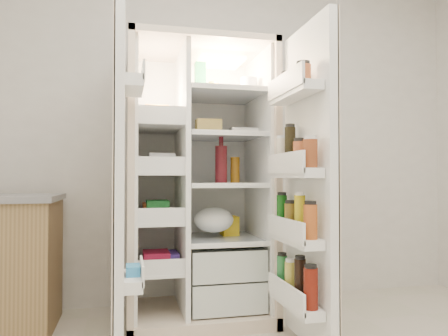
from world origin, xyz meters
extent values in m
cube|color=silver|center=(0.00, 2.00, 1.35)|extent=(4.00, 0.02, 2.70)
cube|color=beige|center=(-0.18, 1.93, 0.90)|extent=(0.92, 0.04, 1.80)
cube|color=beige|center=(-0.62, 1.60, 0.90)|extent=(0.04, 0.70, 1.80)
cube|color=beige|center=(0.26, 1.60, 0.90)|extent=(0.04, 0.70, 1.80)
cube|color=beige|center=(-0.18, 1.60, 1.78)|extent=(0.92, 0.70, 0.04)
cube|color=beige|center=(-0.18, 1.60, 0.04)|extent=(0.92, 0.70, 0.08)
cube|color=white|center=(-0.18, 1.90, 0.92)|extent=(0.84, 0.02, 1.68)
cube|color=white|center=(-0.59, 1.60, 0.92)|extent=(0.02, 0.62, 1.68)
cube|color=white|center=(0.23, 1.60, 0.92)|extent=(0.02, 0.62, 1.68)
cube|color=white|center=(-0.29, 1.60, 0.92)|extent=(0.03, 0.62, 1.68)
cube|color=silver|center=(-0.02, 1.58, 0.18)|extent=(0.47, 0.52, 0.19)
cube|color=silver|center=(-0.02, 1.58, 0.39)|extent=(0.47, 0.52, 0.19)
cube|color=#FFD18C|center=(-0.02, 1.65, 1.72)|extent=(0.30, 0.30, 0.02)
cube|color=white|center=(-0.44, 1.60, 0.35)|extent=(0.28, 0.58, 0.02)
cube|color=white|center=(-0.44, 1.60, 0.65)|extent=(0.28, 0.58, 0.02)
cube|color=white|center=(-0.44, 1.60, 0.95)|extent=(0.28, 0.58, 0.02)
cube|color=white|center=(-0.44, 1.60, 1.25)|extent=(0.28, 0.58, 0.02)
cube|color=silver|center=(-0.02, 1.60, 0.52)|extent=(0.49, 0.58, 0.01)
cube|color=silver|center=(-0.02, 1.60, 0.88)|extent=(0.49, 0.58, 0.01)
cube|color=silver|center=(-0.02, 1.60, 1.20)|extent=(0.49, 0.58, 0.02)
cube|color=silver|center=(-0.02, 1.60, 1.48)|extent=(0.49, 0.58, 0.02)
cube|color=#BC1A41|center=(-0.44, 1.60, 0.41)|extent=(0.16, 0.20, 0.10)
cube|color=#238235|center=(-0.44, 1.60, 0.72)|extent=(0.14, 0.18, 0.12)
cube|color=silver|center=(-0.44, 1.60, 0.99)|extent=(0.20, 0.22, 0.07)
cube|color=orange|center=(-0.44, 1.60, 1.33)|extent=(0.15, 0.16, 0.14)
cube|color=#5238A9|center=(-0.44, 1.60, 0.40)|extent=(0.18, 0.20, 0.09)
cube|color=#E35828|center=(-0.44, 1.60, 0.71)|extent=(0.14, 0.18, 0.10)
cube|color=silver|center=(-0.44, 1.60, 1.02)|extent=(0.16, 0.16, 0.12)
sphere|color=orange|center=(-0.15, 1.50, 0.12)|extent=(0.07, 0.07, 0.07)
sphere|color=orange|center=(-0.06, 1.54, 0.12)|extent=(0.07, 0.07, 0.07)
sphere|color=orange|center=(0.04, 1.50, 0.12)|extent=(0.07, 0.07, 0.07)
sphere|color=orange|center=(-0.10, 1.64, 0.12)|extent=(0.07, 0.07, 0.07)
sphere|color=orange|center=(0.00, 1.62, 0.12)|extent=(0.07, 0.07, 0.07)
sphere|color=orange|center=(0.10, 1.58, 0.12)|extent=(0.07, 0.07, 0.07)
sphere|color=orange|center=(-0.18, 1.58, 0.12)|extent=(0.07, 0.07, 0.07)
sphere|color=orange|center=(0.06, 1.64, 0.12)|extent=(0.07, 0.07, 0.07)
ellipsoid|color=#407426|center=(-0.02, 1.60, 0.40)|extent=(0.26, 0.24, 0.11)
cylinder|color=#4F1117|center=(-0.04, 1.52, 1.01)|extent=(0.08, 0.08, 0.25)
cylinder|color=brown|center=(0.06, 1.54, 0.97)|extent=(0.06, 0.06, 0.17)
cube|color=#238346|center=(-0.17, 1.58, 1.59)|extent=(0.07, 0.07, 0.20)
cylinder|color=white|center=(0.15, 1.52, 1.54)|extent=(0.11, 0.11, 0.10)
cylinder|color=olive|center=(-0.07, 1.63, 1.53)|extent=(0.07, 0.07, 0.09)
cube|color=white|center=(0.15, 1.59, 1.23)|extent=(0.22, 0.09, 0.05)
cube|color=tan|center=(-0.12, 1.54, 1.26)|extent=(0.16, 0.09, 0.10)
ellipsoid|color=white|center=(-0.08, 1.59, 0.61)|extent=(0.26, 0.24, 0.17)
cube|color=yellow|center=(0.06, 1.70, 0.59)|extent=(0.11, 0.13, 0.13)
cube|color=white|center=(-0.68, 1.05, 0.90)|extent=(0.05, 0.40, 1.72)
cube|color=beige|center=(-0.70, 1.05, 0.90)|extent=(0.01, 0.40, 1.72)
cube|color=white|center=(-0.61, 1.05, 0.40)|extent=(0.09, 0.32, 0.06)
cube|color=white|center=(-0.61, 1.05, 1.40)|extent=(0.09, 0.32, 0.06)
cube|color=#338CCC|center=(-0.61, 1.05, 0.43)|extent=(0.07, 0.12, 0.10)
cube|color=white|center=(0.32, 0.96, 0.90)|extent=(0.05, 0.58, 1.72)
cube|color=beige|center=(0.35, 0.96, 0.90)|extent=(0.01, 0.58, 1.72)
cube|color=white|center=(0.24, 0.96, 0.26)|extent=(0.11, 0.50, 0.05)
cube|color=white|center=(0.24, 0.96, 0.60)|extent=(0.11, 0.50, 0.05)
cube|color=white|center=(0.24, 0.96, 0.95)|extent=(0.11, 0.50, 0.05)
cube|color=white|center=(0.24, 0.96, 1.38)|extent=(0.11, 0.50, 0.05)
cylinder|color=#63140B|center=(0.24, 0.76, 0.39)|extent=(0.07, 0.07, 0.20)
cylinder|color=black|center=(0.24, 0.89, 0.40)|extent=(0.06, 0.06, 0.22)
cylinder|color=gold|center=(0.24, 1.02, 0.38)|extent=(0.06, 0.06, 0.18)
cylinder|color=#287839|center=(0.24, 1.15, 0.38)|extent=(0.06, 0.06, 0.19)
cylinder|color=#AC4F1C|center=(0.24, 0.76, 0.71)|extent=(0.07, 0.07, 0.17)
cylinder|color=gold|center=(0.24, 0.89, 0.73)|extent=(0.06, 0.06, 0.21)
cylinder|color=brown|center=(0.24, 1.02, 0.70)|extent=(0.07, 0.07, 0.16)
cylinder|color=#124F12|center=(0.24, 1.15, 0.72)|extent=(0.06, 0.06, 0.20)
cylinder|color=brown|center=(0.24, 0.76, 1.04)|extent=(0.07, 0.07, 0.14)
cylinder|color=#9D4D28|center=(0.24, 0.89, 1.04)|extent=(0.07, 0.07, 0.14)
cylinder|color=black|center=(0.24, 1.02, 1.09)|extent=(0.06, 0.06, 0.23)
cylinder|color=beige|center=(0.24, 1.15, 1.06)|extent=(0.06, 0.06, 0.18)
cylinder|color=#A75129|center=(0.24, 0.84, 1.45)|extent=(0.08, 0.08, 0.10)
cylinder|color=brown|center=(0.24, 1.06, 1.45)|extent=(0.08, 0.08, 0.10)
camera|label=1|loc=(-0.65, -1.17, 0.93)|focal=34.00mm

